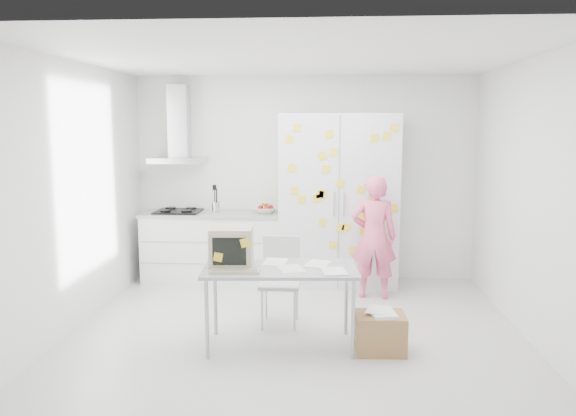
# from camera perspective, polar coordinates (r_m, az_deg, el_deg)

# --- Properties ---
(floor) EXTENTS (4.50, 4.00, 0.02)m
(floor) POSITION_cam_1_polar(r_m,az_deg,el_deg) (5.88, 0.85, -12.17)
(floor) COLOR silver
(floor) RESTS_ON ground
(walls) EXTENTS (4.52, 4.01, 2.70)m
(walls) POSITION_cam_1_polar(r_m,az_deg,el_deg) (6.26, 1.23, 1.94)
(walls) COLOR white
(walls) RESTS_ON ground
(ceiling) EXTENTS (4.50, 4.00, 0.02)m
(ceiling) POSITION_cam_1_polar(r_m,az_deg,el_deg) (5.54, 0.92, 15.08)
(ceiling) COLOR white
(ceiling) RESTS_ON walls
(counter_run) EXTENTS (1.84, 0.63, 1.28)m
(counter_run) POSITION_cam_1_polar(r_m,az_deg,el_deg) (7.51, -7.63, -3.82)
(counter_run) COLOR white
(counter_run) RESTS_ON ground
(range_hood) EXTENTS (0.70, 0.48, 1.01)m
(range_hood) POSITION_cam_1_polar(r_m,az_deg,el_deg) (7.58, -11.03, 7.53)
(range_hood) COLOR silver
(range_hood) RESTS_ON walls
(tall_cabinet) EXTENTS (1.50, 0.68, 2.20)m
(tall_cabinet) POSITION_cam_1_polar(r_m,az_deg,el_deg) (7.23, 5.13, 0.79)
(tall_cabinet) COLOR silver
(tall_cabinet) RESTS_ON ground
(person) EXTENTS (0.56, 0.38, 1.48)m
(person) POSITION_cam_1_polar(r_m,az_deg,el_deg) (6.75, 8.71, -2.92)
(person) COLOR #F9618D
(person) RESTS_ON ground
(desk) EXTENTS (1.45, 0.80, 1.12)m
(desk) POSITION_cam_1_polar(r_m,az_deg,el_deg) (5.22, -3.94, -4.95)
(desk) COLOR gray
(desk) RESTS_ON ground
(chair) EXTENTS (0.42, 0.42, 0.91)m
(chair) POSITION_cam_1_polar(r_m,az_deg,el_deg) (5.87, -0.77, -6.83)
(chair) COLOR silver
(chair) RESTS_ON ground
(cardboard_box) EXTENTS (0.46, 0.37, 0.39)m
(cardboard_box) POSITION_cam_1_polar(r_m,az_deg,el_deg) (5.31, 9.36, -12.35)
(cardboard_box) COLOR olive
(cardboard_box) RESTS_ON ground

